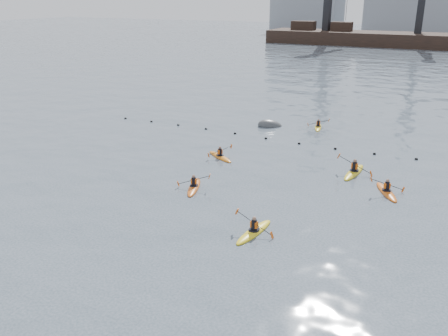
{
  "coord_description": "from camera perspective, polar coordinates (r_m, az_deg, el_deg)",
  "views": [
    {
      "loc": [
        12.58,
        -13.51,
        11.41
      ],
      "look_at": [
        1.7,
        7.51,
        2.8
      ],
      "focal_mm": 38.0,
      "sensor_mm": 36.0,
      "label": 1
    }
  ],
  "objects": [
    {
      "name": "kayaker_2",
      "position": [
        35.55,
        -0.48,
        1.43
      ],
      "size": [
        2.93,
        2.15,
        0.99
      ],
      "rotation": [
        0.0,
        0.0,
        1.01
      ],
      "color": "orange",
      "rests_on": "ground"
    },
    {
      "name": "kayaker_3",
      "position": [
        33.57,
        15.37,
        -0.42
      ],
      "size": [
        2.5,
        3.66,
        1.37
      ],
      "rotation": [
        0.0,
        0.0,
        -0.08
      ],
      "color": "gold",
      "rests_on": "ground"
    },
    {
      "name": "ground",
      "position": [
        21.7,
        -13.54,
        -12.36
      ],
      "size": [
        400.0,
        400.0,
        0.0
      ],
      "primitive_type": "plane",
      "color": "#35434D",
      "rests_on": "ground"
    },
    {
      "name": "float_line",
      "position": [
        40.0,
        7.11,
        3.31
      ],
      "size": [
        33.24,
        0.73,
        0.24
      ],
      "color": "black",
      "rests_on": "ground"
    },
    {
      "name": "kayaker_5",
      "position": [
        44.57,
        11.25,
        4.89
      ],
      "size": [
        1.96,
        2.97,
        1.03
      ],
      "rotation": [
        0.0,
        0.0,
        0.26
      ],
      "color": "yellow",
      "rests_on": "ground"
    },
    {
      "name": "kayaker_1",
      "position": [
        24.46,
        3.63,
        -7.59
      ],
      "size": [
        2.25,
        3.31,
        1.23
      ],
      "rotation": [
        0.0,
        0.0,
        -0.12
      ],
      "color": "yellow",
      "rests_on": "ground"
    },
    {
      "name": "barge_pier",
      "position": [
        124.53,
        22.07,
        14.22
      ],
      "size": [
        72.0,
        19.3,
        29.5
      ],
      "color": "black",
      "rests_on": "ground"
    },
    {
      "name": "kayaker_0",
      "position": [
        29.96,
        -3.64,
        -2.24
      ],
      "size": [
        2.06,
        3.16,
        1.12
      ],
      "rotation": [
        0.0,
        0.0,
        0.37
      ],
      "color": "#CB5813",
      "rests_on": "ground"
    },
    {
      "name": "mooring_buoy",
      "position": [
        44.49,
        5.58,
        5.04
      ],
      "size": [
        2.91,
        2.61,
        1.65
      ],
      "primitive_type": "ellipsoid",
      "rotation": [
        0.0,
        0.21,
        0.6
      ],
      "color": "#414346",
      "rests_on": "ground"
    },
    {
      "name": "skyline",
      "position": [
        164.12,
        24.96,
        17.5
      ],
      "size": [
        141.0,
        28.0,
        22.0
      ],
      "color": "gray",
      "rests_on": "ground"
    },
    {
      "name": "kayaker_4",
      "position": [
        30.86,
        18.96,
        -2.66
      ],
      "size": [
        2.1,
        3.13,
        1.19
      ],
      "rotation": [
        0.0,
        0.0,
        3.64
      ],
      "color": "#CD5913",
      "rests_on": "ground"
    }
  ]
}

